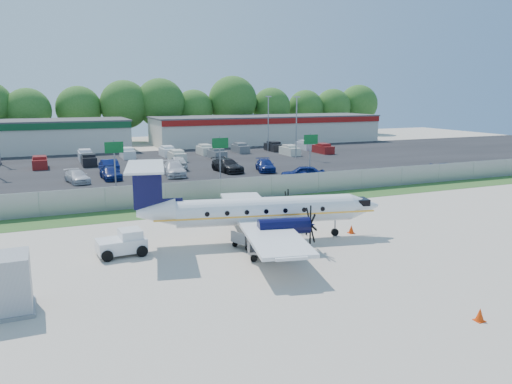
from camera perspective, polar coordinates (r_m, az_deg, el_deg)
name	(u,v)px	position (r m, az deg, el deg)	size (l,w,h in m)	color
ground	(292,244)	(32.39, 4.17, -5.91)	(170.00, 170.00, 0.00)	#C1B4A3
grass_verge	(229,206)	(43.04, -3.12, -1.56)	(170.00, 4.00, 0.02)	#2D561E
access_road	(205,191)	(49.55, -5.88, 0.10)	(170.00, 8.00, 0.02)	black
parking_lot	(159,164)	(69.63, -11.00, 3.17)	(170.00, 32.00, 0.02)	black
perimeter_fence	(221,190)	(44.69, -4.01, 0.21)	(120.00, 0.06, 1.99)	gray
building_east	(267,129)	(98.34, 1.23, 7.21)	(44.40, 12.40, 5.24)	beige
sign_left	(114,154)	(51.13, -15.89, 4.16)	(1.80, 0.26, 5.00)	gray
sign_mid	(220,150)	(53.59, -4.12, 4.87)	(1.80, 0.26, 5.00)	gray
sign_right	(311,145)	(58.06, 6.25, 5.32)	(1.80, 0.26, 5.00)	gray
light_pole_ne	(296,123)	(74.02, 4.64, 7.87)	(0.90, 0.35, 9.09)	gray
light_pole_se	(268,120)	(83.00, 1.41, 8.26)	(0.90, 0.35, 9.09)	gray
tree_line	(123,142)	(102.93, -15.01, 5.54)	(112.00, 6.00, 14.00)	#2B5E1B
aircraft	(260,211)	(32.52, 0.45, -2.15)	(16.95, 16.61, 5.17)	white
pushback_tug	(123,243)	(31.00, -14.91, -5.65)	(2.91, 2.18, 1.51)	white
baggage_cart_near	(250,238)	(31.61, -0.71, -5.33)	(2.45, 1.99, 1.11)	gray
baggage_cart_far	(266,249)	(29.39, 1.19, -6.58)	(2.53, 1.99, 1.16)	gray
service_container	(4,286)	(24.82, -26.83, -9.58)	(2.37, 2.37, 2.61)	#A2A4A9
cone_nose	(351,229)	(35.20, 10.84, -4.19)	(0.43, 0.43, 0.60)	red
cone_port_wing	(480,315)	(23.80, 24.21, -12.69)	(0.41, 0.41, 0.58)	red
cone_starboard_wing	(285,223)	(36.44, 3.35, -3.50)	(0.40, 0.40, 0.57)	red
road_car_mid	(302,181)	(55.57, 5.32, 1.31)	(1.97, 4.89, 1.66)	navy
road_car_east	(449,174)	(64.14, 21.19, 1.93)	(1.85, 4.55, 1.32)	navy
parked_car_a	(78,183)	(57.31, -19.72, 1.00)	(1.88, 4.63, 1.34)	silver
parked_car_b	(111,179)	(58.53, -16.24, 1.41)	(1.94, 4.78, 1.39)	navy
parked_car_c	(174,176)	(59.28, -9.30, 1.84)	(2.29, 5.64, 1.64)	silver
parked_car_d	(227,172)	(61.56, -3.29, 2.31)	(2.29, 5.63, 1.63)	black
parked_car_e	(265,171)	(61.99, 1.06, 2.39)	(2.03, 5.00, 1.45)	navy
parked_car_f	(109,173)	(63.17, -16.43, 2.10)	(1.81, 5.20, 1.71)	navy
parked_car_g	(178,169)	(64.65, -8.93, 2.62)	(1.98, 4.93, 1.68)	silver
far_parking_rows	(152,160)	(74.49, -11.81, 3.65)	(56.00, 10.00, 1.60)	gray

